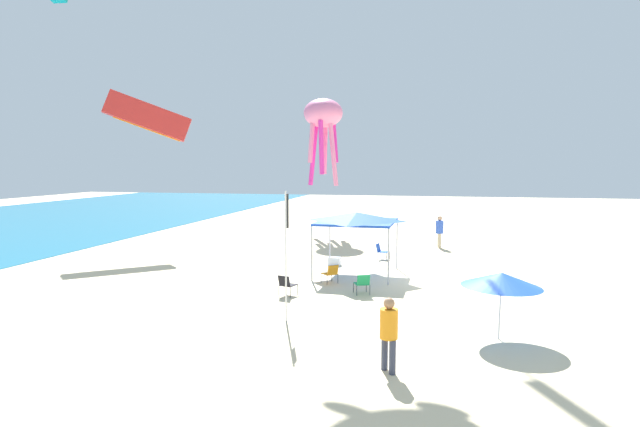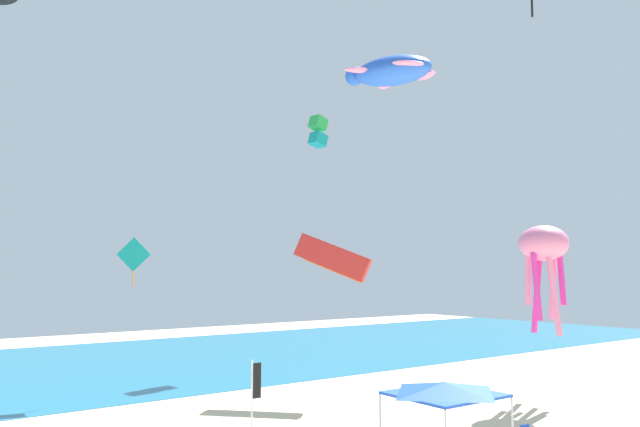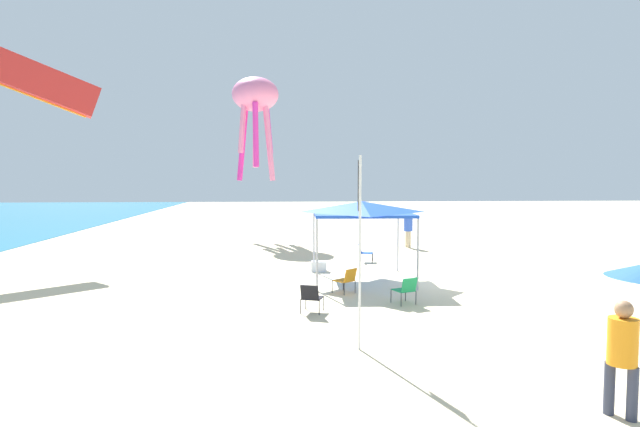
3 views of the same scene
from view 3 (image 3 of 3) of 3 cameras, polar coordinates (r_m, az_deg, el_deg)
ground at (r=19.82m, az=15.18°, el=-7.19°), size 120.00×120.00×0.10m
canopy_tent at (r=19.23m, az=4.41°, el=0.55°), size 3.68×3.45×2.85m
folding_chair_near_cooler at (r=16.03m, az=9.06°, el=-7.83°), size 0.77×0.72×0.82m
folding_chair_right_of_tent at (r=17.31m, az=2.81°, el=-6.90°), size 0.81×0.80×0.82m
folding_chair_left_of_tent at (r=14.85m, az=-0.93°, el=-8.72°), size 0.75×0.68×0.82m
folding_chair_facing_ocean at (r=23.59m, az=4.66°, el=-4.00°), size 0.64×0.72×0.82m
cooler_box at (r=21.27m, az=-0.11°, el=-5.60°), size 0.49×0.66×0.40m
banner_flag at (r=11.55m, az=4.21°, el=-2.17°), size 0.36×0.06×4.18m
person_far_stroller at (r=28.51m, az=9.31°, el=-1.34°), size 0.51×0.46×1.92m
person_near_umbrella at (r=9.74m, az=29.32°, el=-12.39°), size 0.44×0.44×1.84m
kite_octopus_pink at (r=32.84m, az=-6.85°, el=11.83°), size 2.76×2.76×6.13m
kite_parafoil_red at (r=26.60m, az=-27.63°, el=12.27°), size 2.60×4.65×3.04m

